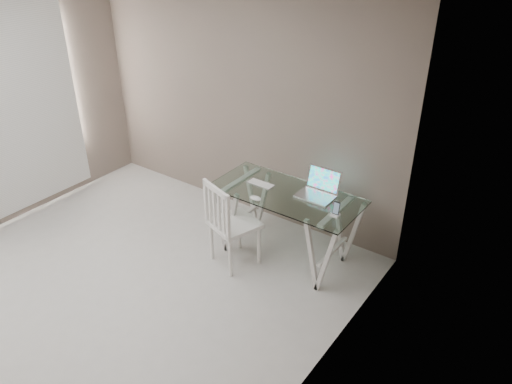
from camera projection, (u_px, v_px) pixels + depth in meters
room at (57, 129)px, 3.80m from camera, size 4.50×4.52×2.71m
desk at (285, 224)px, 5.08m from camera, size 1.50×0.70×0.75m
chair at (228, 221)px, 4.88m from camera, size 0.54×0.54×0.94m
laptop at (319, 189)px, 4.85m from camera, size 0.35×0.32×0.25m
keyboard at (261, 184)px, 5.06m from camera, size 0.29×0.12×0.01m
mouse at (256, 198)px, 4.78m from camera, size 0.12×0.07×0.04m
phone_dock at (336, 212)px, 4.52m from camera, size 0.07×0.07×0.14m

